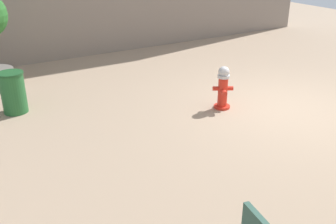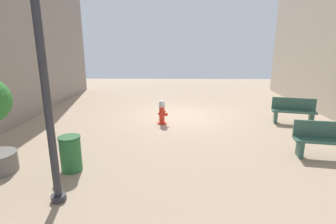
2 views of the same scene
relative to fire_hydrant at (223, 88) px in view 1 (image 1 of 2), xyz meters
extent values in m
plane|color=tan|center=(-0.70, -1.13, -0.45)|extent=(23.40, 23.40, 0.00)
cylinder|color=red|center=(0.01, 0.00, -0.42)|extent=(0.34, 0.34, 0.05)
cylinder|color=red|center=(0.01, 0.00, -0.09)|extent=(0.20, 0.20, 0.61)
cylinder|color=silver|center=(0.01, 0.00, 0.24)|extent=(0.25, 0.25, 0.06)
sphere|color=silver|center=(0.01, 0.00, 0.33)|extent=(0.23, 0.23, 0.23)
cylinder|color=red|center=(-0.07, -0.13, -0.02)|extent=(0.14, 0.16, 0.09)
cylinder|color=red|center=(0.08, 0.12, -0.02)|extent=(0.14, 0.16, 0.09)
cylinder|color=red|center=(-0.13, 0.07, -0.06)|extent=(0.18, 0.17, 0.12)
cylinder|color=#266633|center=(1.97, 3.74, -0.05)|extent=(0.48, 0.48, 0.80)
cylinder|color=#1E5128|center=(1.97, 3.74, 0.38)|extent=(0.50, 0.50, 0.04)
camera|label=1|loc=(-5.84, 4.78, 2.76)|focal=41.51mm
camera|label=2|loc=(-0.41, 9.30, 2.46)|focal=27.86mm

